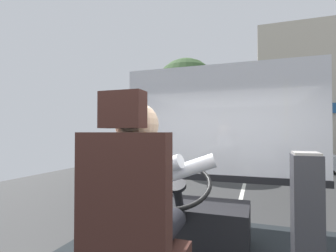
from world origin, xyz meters
The scene contains 8 objects.
ground centered at (0.00, 8.80, -0.02)m, with size 18.00×44.00×0.06m.
driver_seat centered at (-0.15, -0.45, 1.38)m, with size 0.48×0.48×1.28m.
bus_driver centered at (-0.15, -0.33, 1.58)m, with size 0.78×0.56×0.82m.
steering_console centered at (-0.15, 0.76, 1.06)m, with size 1.10×0.99×0.80m.
fare_box centered at (0.82, 0.61, 1.30)m, with size 0.21×0.27×0.93m.
windshield_panel centered at (0.00, 1.62, 1.88)m, with size 2.50×0.08×1.48m.
street_tree centered at (-2.94, 10.95, 4.05)m, with size 3.16×3.16×5.65m.
shop_building centered at (5.36, 19.01, 4.46)m, with size 9.66×6.11×8.92m.
Camera 1 is at (0.47, -1.66, 1.92)m, focal length 27.61 mm.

